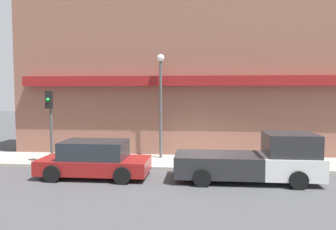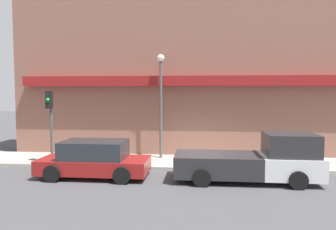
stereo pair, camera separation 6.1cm
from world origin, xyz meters
TOP-DOWN VIEW (x-y plane):
  - ground_plane at (0.00, 0.00)m, footprint 80.00×80.00m
  - sidewalk at (0.00, 1.44)m, footprint 36.00×2.88m
  - building at (0.02, 4.36)m, footprint 19.80×3.80m
  - pickup_truck at (2.22, -1.39)m, footprint 5.40×2.13m
  - parked_car at (-4.10, -1.39)m, footprint 4.33×2.04m
  - fire_hydrant at (-4.68, 0.55)m, footprint 0.18×0.18m
  - street_lamp at (-1.85, 2.08)m, footprint 0.36×0.36m
  - traffic_light at (-6.69, 0.28)m, footprint 0.28×0.42m

SIDE VIEW (x-z plane):
  - ground_plane at x=0.00m, z-range 0.00..0.00m
  - sidewalk at x=0.00m, z-range 0.00..0.12m
  - fire_hydrant at x=-4.68m, z-range 0.12..0.77m
  - parked_car at x=-4.10m, z-range -0.02..1.43m
  - pickup_truck at x=2.22m, z-range -0.13..1.73m
  - traffic_light at x=-6.69m, z-range 0.76..4.08m
  - street_lamp at x=-1.85m, z-range 0.80..5.91m
  - building at x=0.02m, z-range -0.64..9.11m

